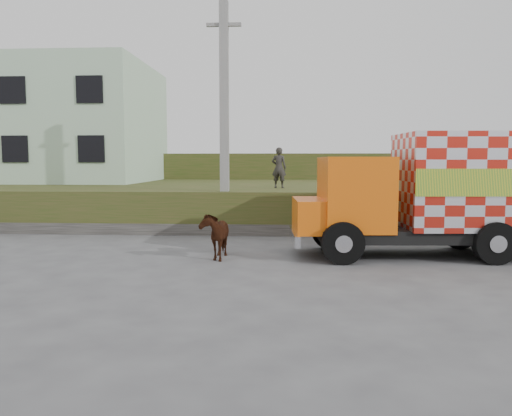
# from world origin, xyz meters

# --- Properties ---
(ground) EXTENTS (120.00, 120.00, 0.00)m
(ground) POSITION_xyz_m (0.00, 0.00, 0.00)
(ground) COLOR #474749
(ground) RESTS_ON ground
(embankment) EXTENTS (40.00, 12.00, 1.50)m
(embankment) POSITION_xyz_m (0.00, 10.00, 0.75)
(embankment) COLOR #2E4316
(embankment) RESTS_ON ground
(embankment_far) EXTENTS (40.00, 12.00, 3.00)m
(embankment_far) POSITION_xyz_m (0.00, 22.00, 1.50)
(embankment_far) COLOR #2E4316
(embankment_far) RESTS_ON ground
(retaining_strip) EXTENTS (16.00, 0.50, 0.40)m
(retaining_strip) POSITION_xyz_m (-2.00, 4.20, 0.20)
(retaining_strip) COLOR #595651
(retaining_strip) RESTS_ON ground
(building) EXTENTS (10.00, 8.00, 6.00)m
(building) POSITION_xyz_m (-11.00, 13.00, 4.50)
(building) COLOR #AAC8AA
(building) RESTS_ON embankment
(utility_pole) EXTENTS (1.20, 0.30, 8.00)m
(utility_pole) POSITION_xyz_m (-1.00, 4.60, 4.08)
(utility_pole) COLOR gray
(utility_pole) RESTS_ON ground
(cargo_truck) EXTENTS (7.50, 2.93, 3.29)m
(cargo_truck) POSITION_xyz_m (5.48, 0.77, 1.70)
(cargo_truck) COLOR black
(cargo_truck) RESTS_ON ground
(cow) EXTENTS (0.71, 1.50, 1.25)m
(cow) POSITION_xyz_m (-0.70, 0.08, 0.62)
(cow) COLOR black
(cow) RESTS_ON ground
(pedestrian) EXTENTS (0.66, 0.52, 1.60)m
(pedestrian) POSITION_xyz_m (0.87, 6.79, 2.30)
(pedestrian) COLOR #2B2826
(pedestrian) RESTS_ON embankment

